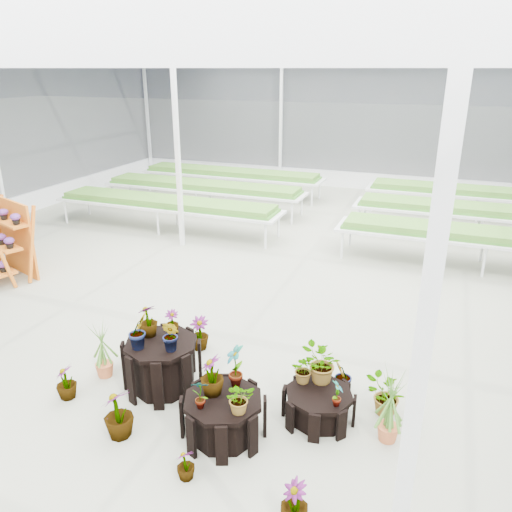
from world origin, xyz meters
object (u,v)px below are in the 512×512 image
(plinth_low, at_px, (319,406))
(shelf_rack, at_px, (0,241))
(plinth_mid, at_px, (224,417))
(plinth_tall, at_px, (162,365))

(plinth_low, relative_size, shelf_rack, 0.55)
(plinth_low, height_order, shelf_rack, shelf_rack)
(plinth_mid, distance_m, plinth_low, 1.22)
(plinth_tall, bearing_deg, shelf_rack, 156.82)
(plinth_tall, height_order, plinth_mid, plinth_tall)
(plinth_mid, bearing_deg, plinth_low, 34.99)
(plinth_tall, distance_m, shelf_rack, 5.67)
(plinth_tall, xyz_separation_m, plinth_low, (2.20, 0.10, -0.15))
(plinth_low, distance_m, shelf_rack, 7.71)
(shelf_rack, bearing_deg, plinth_tall, -3.60)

